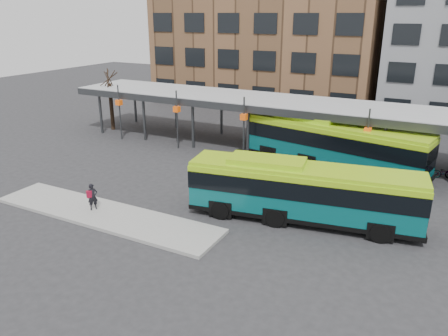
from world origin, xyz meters
TOP-DOWN VIEW (x-y plane):
  - ground at (0.00, 0.00)m, footprint 120.00×120.00m
  - boarding_island at (-5.50, -3.00)m, footprint 14.00×3.00m
  - canopy at (-0.06, 12.87)m, footprint 40.00×6.53m
  - tree at (-18.00, 12.00)m, footprint 1.64×1.64m
  - building_brick at (-10.00, 32.00)m, footprint 26.00×14.00m
  - bus_front at (4.29, 1.58)m, footprint 12.41×4.51m
  - bus_rear at (3.54, 10.70)m, footprint 13.50×5.18m
  - pedestrian at (-6.37, -2.90)m, footprint 0.60×0.66m

SIDE VIEW (x-z plane):
  - ground at x=0.00m, z-range 0.00..0.00m
  - boarding_island at x=-5.50m, z-range 0.00..0.18m
  - pedestrian at x=-6.37m, z-range 0.19..1.71m
  - bus_front at x=4.29m, z-range 0.07..3.42m
  - bus_rear at x=3.54m, z-range 0.08..3.72m
  - tree at x=-18.00m, z-range -0.36..5.23m
  - canopy at x=-0.06m, z-range 1.51..6.31m
  - building_brick at x=-10.00m, z-range 0.00..22.00m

